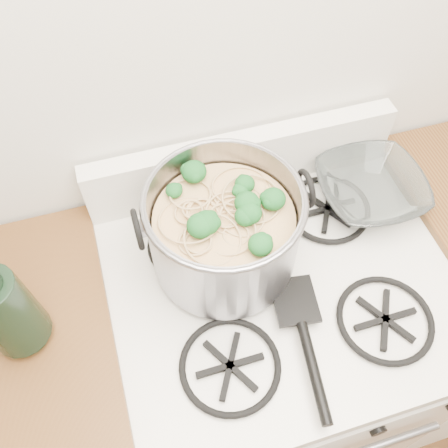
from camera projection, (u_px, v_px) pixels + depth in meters
gas_range at (268, 357)px, 1.48m from camera, size 0.76×0.66×0.92m
counter_left at (97, 404)px, 1.38m from camera, size 0.25×0.65×0.92m
stock_pot at (224, 231)px, 1.04m from camera, size 0.35×0.32×0.22m
spatula at (295, 299)px, 1.04m from camera, size 0.33×0.35×0.02m
glass_bowl at (368, 193)px, 1.20m from camera, size 0.10×0.10×0.02m
bottle at (0, 303)px, 0.89m from camera, size 0.12×0.12×0.30m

